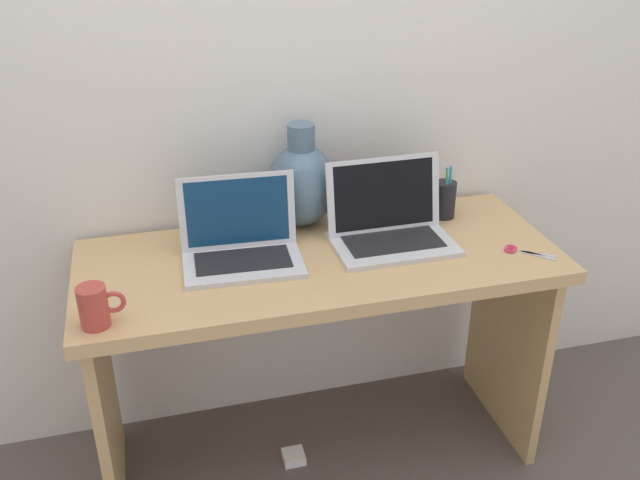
{
  "coord_description": "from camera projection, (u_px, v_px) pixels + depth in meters",
  "views": [
    {
      "loc": [
        -0.45,
        -1.72,
        1.71
      ],
      "look_at": [
        0.0,
        0.0,
        0.79
      ],
      "focal_mm": 39.61,
      "sensor_mm": 36.0,
      "label": 1
    }
  ],
  "objects": [
    {
      "name": "coffee_mug",
      "position": [
        95.0,
        306.0,
        1.68
      ],
      "size": [
        0.11,
        0.07,
        0.11
      ],
      "color": "#B23D33",
      "rests_on": "desk"
    },
    {
      "name": "scissors",
      "position": [
        520.0,
        251.0,
        2.04
      ],
      "size": [
        0.13,
        0.12,
        0.01
      ],
      "color": "#B7B7BC",
      "rests_on": "desk"
    },
    {
      "name": "green_vase",
      "position": [
        302.0,
        183.0,
        2.15
      ],
      "size": [
        0.21,
        0.21,
        0.32
      ],
      "color": "slate",
      "rests_on": "desk"
    },
    {
      "name": "back_wall",
      "position": [
        292.0,
        70.0,
        2.08
      ],
      "size": [
        4.4,
        0.04,
        2.4
      ],
      "primitive_type": "cube",
      "color": "silver",
      "rests_on": "ground"
    },
    {
      "name": "laptop_left",
      "position": [
        240.0,
        238.0,
        1.98
      ],
      "size": [
        0.34,
        0.24,
        0.23
      ],
      "color": "silver",
      "rests_on": "desk"
    },
    {
      "name": "pen_cup",
      "position": [
        445.0,
        199.0,
        2.22
      ],
      "size": [
        0.07,
        0.07,
        0.18
      ],
      "color": "black",
      "rests_on": "desk"
    },
    {
      "name": "power_brick",
      "position": [
        294.0,
        457.0,
        2.31
      ],
      "size": [
        0.07,
        0.07,
        0.03
      ],
      "primitive_type": "cube",
      "color": "white",
      "rests_on": "ground"
    },
    {
      "name": "laptop_right",
      "position": [
        389.0,
        221.0,
        2.08
      ],
      "size": [
        0.35,
        0.24,
        0.24
      ],
      "color": "silver",
      "rests_on": "desk"
    },
    {
      "name": "desk",
      "position": [
        320.0,
        305.0,
        2.1
      ],
      "size": [
        1.37,
        0.56,
        0.74
      ],
      "color": "tan",
      "rests_on": "ground"
    },
    {
      "name": "ground_plane",
      "position": [
        320.0,
        450.0,
        2.36
      ],
      "size": [
        6.0,
        6.0,
        0.0
      ],
      "primitive_type": "plane",
      "color": "#564C47"
    }
  ]
}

